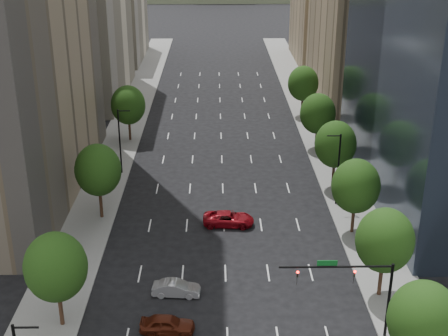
{
  "coord_description": "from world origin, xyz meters",
  "views": [
    {
      "loc": [
        -0.91,
        -11.62,
        32.53
      ],
      "look_at": [
        -0.03,
        47.47,
        8.0
      ],
      "focal_mm": 49.55,
      "sensor_mm": 36.0,
      "label": 1
    }
  ],
  "objects_px": {
    "car_red_far": "(229,219)",
    "car_maroon": "(167,324)",
    "car_silver": "(176,288)",
    "traffic_signal": "(360,284)"
  },
  "relations": [
    {
      "from": "car_maroon",
      "to": "car_silver",
      "type": "distance_m",
      "value": 5.41
    },
    {
      "from": "traffic_signal",
      "to": "car_maroon",
      "type": "relative_size",
      "value": 1.99
    },
    {
      "from": "car_silver",
      "to": "car_red_far",
      "type": "xyz_separation_m",
      "value": [
        5.08,
        13.69,
        0.07
      ]
    },
    {
      "from": "traffic_signal",
      "to": "car_red_far",
      "type": "relative_size",
      "value": 1.6
    },
    {
      "from": "car_maroon",
      "to": "car_red_far",
      "type": "height_order",
      "value": "car_red_far"
    },
    {
      "from": "traffic_signal",
      "to": "car_maroon",
      "type": "xyz_separation_m",
      "value": [
        -15.53,
        0.94,
        -4.39
      ]
    },
    {
      "from": "car_red_far",
      "to": "car_maroon",
      "type": "bearing_deg",
      "value": 167.21
    },
    {
      "from": "traffic_signal",
      "to": "car_red_far",
      "type": "height_order",
      "value": "traffic_signal"
    },
    {
      "from": "car_silver",
      "to": "car_red_far",
      "type": "height_order",
      "value": "car_red_far"
    },
    {
      "from": "car_silver",
      "to": "car_red_far",
      "type": "bearing_deg",
      "value": -15.96
    }
  ]
}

